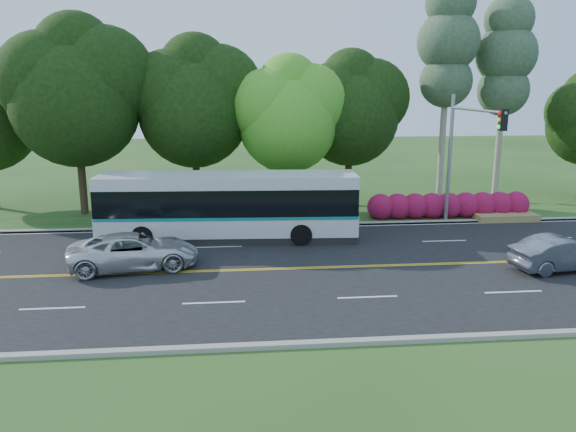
{
  "coord_description": "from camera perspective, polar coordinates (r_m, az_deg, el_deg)",
  "views": [
    {
      "loc": [
        -5.16,
        -22.16,
        7.47
      ],
      "look_at": [
        -2.85,
        2.0,
        1.8
      ],
      "focal_mm": 35.0,
      "sensor_mm": 36.0,
      "label": 1
    }
  ],
  "objects": [
    {
      "name": "traffic_signal",
      "position": [
        30.06,
        17.52,
        7.21
      ],
      "size": [
        0.42,
        6.1,
        7.0
      ],
      "color": "gray",
      "rests_on": "ground"
    },
    {
      "name": "sedan",
      "position": [
        25.72,
        26.13,
        -3.43
      ],
      "size": [
        4.47,
        2.13,
        1.41
      ],
      "primitive_type": "imported",
      "rotation": [
        0.0,
        0.0,
        1.72
      ],
      "color": "slate",
      "rests_on": "road"
    },
    {
      "name": "grass_verge",
      "position": [
        32.45,
        3.84,
        -0.1
      ],
      "size": [
        60.0,
        4.0,
        0.1
      ],
      "primitive_type": "cube",
      "color": "#224818",
      "rests_on": "ground"
    },
    {
      "name": "suv",
      "position": [
        24.18,
        -15.38,
        -3.46
      ],
      "size": [
        5.6,
        3.25,
        1.47
      ],
      "primitive_type": "imported",
      "rotation": [
        0.0,
        0.0,
        1.73
      ],
      "color": "silver",
      "rests_on": "road"
    },
    {
      "name": "road",
      "position": [
        23.95,
        7.3,
        -5.11
      ],
      "size": [
        60.0,
        14.0,
        0.02
      ],
      "primitive_type": "cube",
      "color": "black",
      "rests_on": "ground"
    },
    {
      "name": "curb_north",
      "position": [
        30.67,
        4.39,
        -0.84
      ],
      "size": [
        60.0,
        0.3,
        0.15
      ],
      "primitive_type": "cube",
      "color": "gray",
      "rests_on": "ground"
    },
    {
      "name": "curb_south",
      "position": [
        17.51,
        12.52,
        -12.16
      ],
      "size": [
        60.0,
        0.3,
        0.15
      ],
      "primitive_type": "cube",
      "color": "gray",
      "rests_on": "ground"
    },
    {
      "name": "transit_bus",
      "position": [
        27.61,
        -6.11,
        0.88
      ],
      "size": [
        12.59,
        3.34,
        3.26
      ],
      "rotation": [
        0.0,
        0.0,
        -0.05
      ],
      "color": "silver",
      "rests_on": "road"
    },
    {
      "name": "tree_row",
      "position": [
        34.3,
        -5.57,
        11.85
      ],
      "size": [
        44.7,
        9.1,
        13.84
      ],
      "color": "#301F15",
      "rests_on": "ground"
    },
    {
      "name": "ground",
      "position": [
        23.95,
        7.3,
        -5.13
      ],
      "size": [
        120.0,
        120.0,
        0.0
      ],
      "primitive_type": "plane",
      "color": "#224818",
      "rests_on": "ground"
    },
    {
      "name": "bougainvillea_hedge",
      "position": [
        33.42,
        16.34,
        0.96
      ],
      "size": [
        9.5,
        2.25,
        1.5
      ],
      "color": "maroon",
      "rests_on": "ground"
    },
    {
      "name": "lane_markings",
      "position": [
        23.92,
        7.08,
        -5.09
      ],
      "size": [
        57.6,
        13.82,
        0.0
      ],
      "color": "gold",
      "rests_on": "road"
    }
  ]
}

